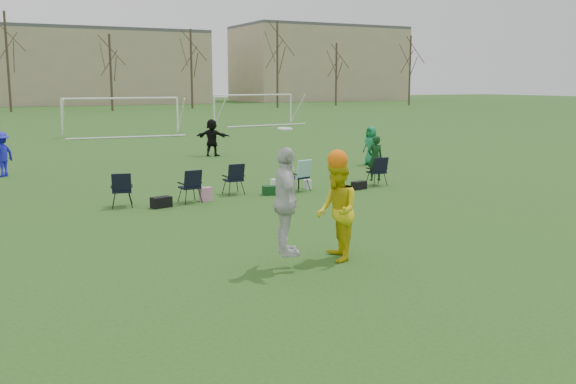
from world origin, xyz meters
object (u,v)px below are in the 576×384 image
goal_mid (121,106)px  goal_right (254,101)px  fielder_black (212,137)px  center_contest (315,206)px  fielder_green_far (371,146)px  fielder_blue (1,154)px

goal_mid → goal_right: (12.00, 6.00, 0.00)m
fielder_black → center_contest: (-4.60, -18.02, 0.27)m
goal_mid → fielder_black: bearing=-81.2°
fielder_green_far → goal_mid: goal_mid is taller
fielder_black → goal_mid: size_ratio=0.23×
fielder_black → fielder_blue: bearing=55.9°
fielder_blue → fielder_black: (9.19, 2.81, 0.04)m
fielder_blue → fielder_green_far: 14.36m
goal_mid → fielder_green_far: bearing=-69.2°
fielder_blue → fielder_black: bearing=153.5°
goal_right → center_contest: bearing=-120.3°
fielder_blue → fielder_green_far: size_ratio=1.02×
fielder_blue → fielder_black: size_ratio=0.95×
fielder_green_far → goal_mid: 20.58m
fielder_green_far → fielder_black: bearing=-148.6°
fielder_blue → center_contest: bearing=63.3°
center_contest → goal_mid: 31.80m
fielder_green_far → center_contest: (-9.39, -11.93, 0.33)m
goal_right → fielder_green_far: bearing=-111.3°
fielder_black → center_contest: bearing=114.6°
fielder_blue → goal_mid: 18.30m
fielder_green_far → fielder_black: (-4.79, 6.09, 0.06)m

